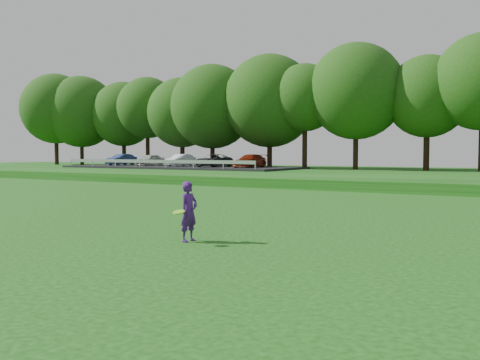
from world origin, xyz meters
The scene contains 6 objects.
ground centered at (0.00, 0.00, 0.00)m, with size 140.00×140.00×0.00m, color #11430C.
berm centered at (0.00, 34.00, 0.30)m, with size 130.00×30.00×0.60m, color #11430C.
walking_path centered at (0.00, 20.00, 0.02)m, with size 130.00×1.60×0.04m, color gray.
treeline centered at (0.00, 38.00, 8.10)m, with size 104.00×7.00×15.00m, color #1E4710, non-canonical shape.
parking_lot centered at (-23.49, 32.81, 1.03)m, with size 24.00×9.00×1.38m.
woman centered at (0.98, 1.34, 0.74)m, with size 0.43×0.93×1.47m.
Camera 1 is at (8.83, -9.03, 2.18)m, focal length 40.00 mm.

